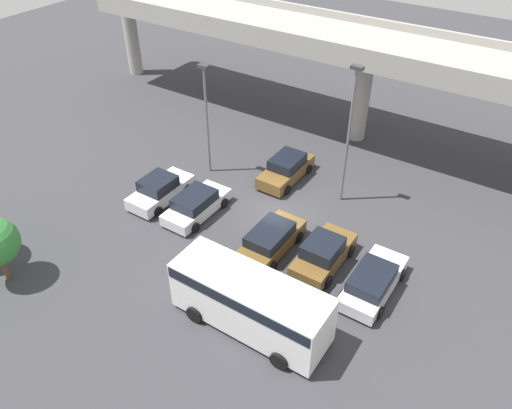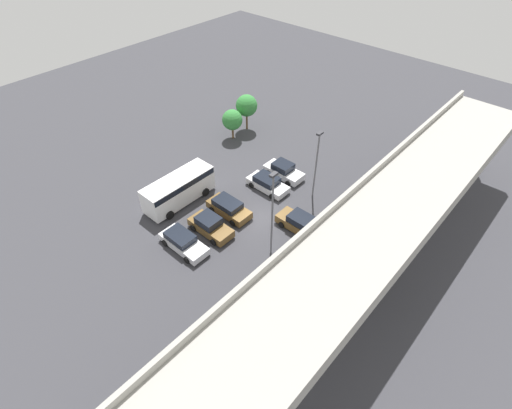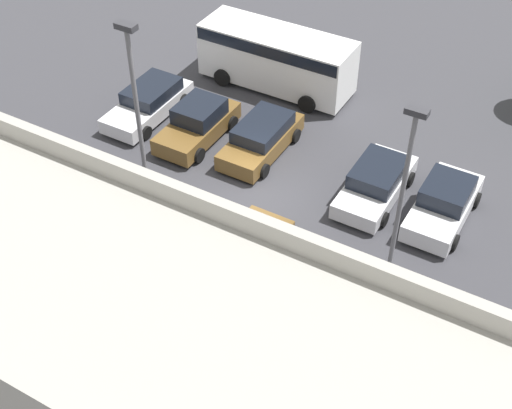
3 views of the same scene
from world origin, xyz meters
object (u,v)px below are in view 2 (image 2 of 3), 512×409
object	(u,v)px
shuttle_bus	(178,188)
tree_front_centre	(232,120)
parked_car_4	(210,226)
parked_car_5	(183,242)
lamp_post_mid_lot	(272,210)
parked_car_0	(284,171)
lamp_post_near_aisle	(317,160)
parked_car_1	(267,183)
parked_car_3	(229,208)
parked_car_2	(300,223)
tree_front_left	(247,106)

from	to	relation	value
shuttle_bus	tree_front_centre	xyz separation A→B (m)	(-12.15, -4.43, 0.83)
parked_car_4	parked_car_5	xyz separation A→B (m)	(2.96, -0.38, -0.08)
lamp_post_mid_lot	parked_car_5	bearing A→B (deg)	-53.04
parked_car_0	parked_car_5	size ratio (longest dim) A/B	0.92
lamp_post_mid_lot	lamp_post_near_aisle	bearing A→B (deg)	-167.91
shuttle_bus	lamp_post_mid_lot	size ratio (longest dim) A/B	0.86
parked_car_5	lamp_post_mid_lot	xyz separation A→B (m)	(-4.71, 6.26, 4.37)
parked_car_4	lamp_post_near_aisle	size ratio (longest dim) A/B	0.59
parked_car_1	tree_front_centre	size ratio (longest dim) A/B	1.21
parked_car_3	lamp_post_near_aisle	xyz separation A→B (m)	(-7.69, 4.51, 3.70)
parked_car_2	lamp_post_mid_lot	xyz separation A→B (m)	(4.08, -0.13, 4.31)
parked_car_0	parked_car_1	size ratio (longest dim) A/B	0.98
parked_car_1	parked_car_3	distance (m)	5.47
parked_car_2	lamp_post_mid_lot	distance (m)	5.93
parked_car_2	lamp_post_near_aisle	xyz separation A→B (m)	(-4.80, -2.03, 3.67)
parked_car_0	parked_car_4	bearing A→B (deg)	-88.24
parked_car_0	parked_car_2	bearing A→B (deg)	-40.15
lamp_post_near_aisle	shuttle_bus	bearing A→B (deg)	-44.41
parked_car_3	lamp_post_mid_lot	world-z (taller)	lamp_post_mid_lot
lamp_post_near_aisle	tree_front_centre	world-z (taller)	lamp_post_near_aisle
lamp_post_mid_lot	parked_car_4	bearing A→B (deg)	-73.48
parked_car_1	shuttle_bus	bearing A→B (deg)	-125.20
parked_car_3	parked_car_1	bearing A→B (deg)	86.97
parked_car_4	tree_front_left	world-z (taller)	tree_front_left
parked_car_5	shuttle_bus	world-z (taller)	shuttle_bus
parked_car_1	parked_car_5	bearing A→B (deg)	-90.65
parked_car_2	parked_car_0	bearing A→B (deg)	-40.15
parked_car_5	shuttle_bus	distance (m)	6.53
parked_car_2	tree_front_left	size ratio (longest dim) A/B	1.00
lamp_post_near_aisle	parked_car_4	bearing A→B (deg)	-20.51
parked_car_1	parked_car_5	xyz separation A→B (m)	(11.36, -0.13, -0.00)
shuttle_bus	parked_car_1	bearing A→B (deg)	-35.20
parked_car_2	lamp_post_near_aisle	world-z (taller)	lamp_post_near_aisle
parked_car_1	parked_car_0	bearing A→B (deg)	91.93
parked_car_0	tree_front_left	world-z (taller)	tree_front_left
parked_car_1	lamp_post_mid_lot	size ratio (longest dim) A/B	0.52
parked_car_3	tree_front_centre	distance (m)	13.96
parked_car_4	lamp_post_near_aisle	distance (m)	11.92
parked_car_3	tree_front_centre	xyz separation A→B (m)	(-10.18, -9.39, 1.80)
parked_car_3	lamp_post_near_aisle	size ratio (longest dim) A/B	0.61
lamp_post_mid_lot	tree_front_left	world-z (taller)	lamp_post_mid_lot
parked_car_2	parked_car_1	bearing A→B (deg)	-22.34
parked_car_5	parked_car_0	bearing A→B (deg)	89.86
parked_car_1	parked_car_2	world-z (taller)	parked_car_2
parked_car_2	shuttle_bus	xyz separation A→B (m)	(4.87, -11.50, 0.94)
parked_car_3	shuttle_bus	xyz separation A→B (m)	(1.98, -4.96, 0.97)
parked_car_4	parked_car_3	bearing A→B (deg)	100.40
parked_car_5	tree_front_centre	size ratio (longest dim) A/B	1.27
parked_car_1	parked_car_3	size ratio (longest dim) A/B	0.99
lamp_post_near_aisle	tree_front_centre	bearing A→B (deg)	-100.14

